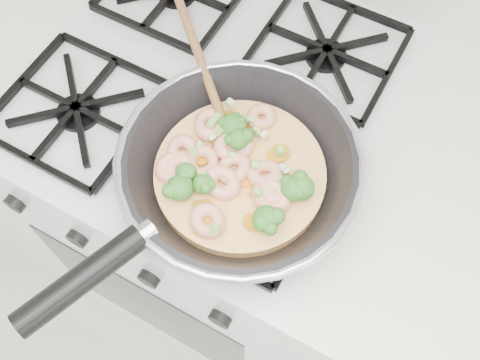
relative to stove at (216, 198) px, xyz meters
The scene contains 2 objects.
stove is the anchor object (origin of this frame).
skillet 0.54m from the stove, 46.29° to the right, with size 0.43×0.56×0.09m.
Camera 1 is at (0.32, 1.24, 1.64)m, focal length 41.16 mm.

